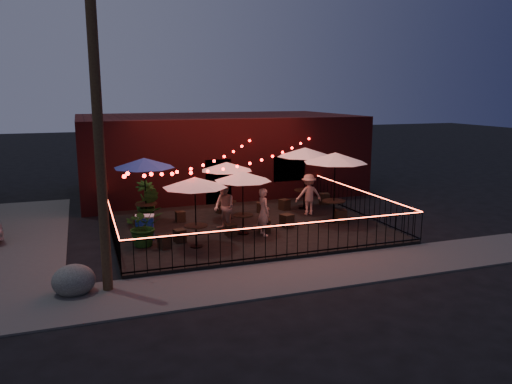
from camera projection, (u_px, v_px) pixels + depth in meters
ground at (264, 243)px, 17.40m from camera, size 110.00×110.00×0.00m
patio at (246, 227)px, 19.24m from camera, size 10.00×8.00×0.15m
sidewalk at (304, 274)px, 14.40m from camera, size 18.00×2.50×0.05m
brick_building at (217, 153)px, 26.57m from camera, size 14.00×8.00×4.00m
utility_pole at (99, 140)px, 12.45m from camera, size 0.26×0.26×8.00m
fence_front at (287, 241)px, 15.43m from camera, size 10.00×0.04×1.04m
fence_left at (111, 223)px, 17.49m from camera, size 0.04×8.00×1.04m
fence_right at (360, 203)px, 20.76m from camera, size 0.04×8.00×1.04m
festoon_lights at (222, 167)px, 18.15m from camera, size 10.02×8.72×1.32m
cafe_table_0 at (195, 183)px, 16.12m from camera, size 2.73×2.73×2.34m
cafe_table_1 at (144, 164)px, 18.96m from camera, size 3.10×3.10×2.59m
cafe_table_2 at (243, 177)px, 17.66m from camera, size 2.56×2.56×2.27m
cafe_table_3 at (227, 167)px, 19.80m from camera, size 2.37×2.37×2.31m
cafe_table_4 at (335, 159)px, 19.23m from camera, size 2.66×2.66×2.76m
cafe_table_5 at (305, 153)px, 21.51m from camera, size 2.91×2.91×2.70m
bistro_chair_0 at (164, 242)px, 16.33m from camera, size 0.45×0.45×0.42m
bistro_chair_1 at (180, 236)px, 17.03m from camera, size 0.43×0.43×0.43m
bistro_chair_2 at (139, 219)px, 19.32m from camera, size 0.46×0.46×0.45m
bistro_chair_3 at (180, 217)px, 19.71m from camera, size 0.37×0.37×0.41m
bistro_chair_4 at (231, 230)px, 17.76m from camera, size 0.37×0.37×0.42m
bistro_chair_5 at (264, 226)px, 18.19m from camera, size 0.51×0.51×0.49m
bistro_chair_6 at (221, 208)px, 21.12m from camera, size 0.44×0.44×0.43m
bistro_chair_7 at (261, 207)px, 21.27m from camera, size 0.45×0.45×0.42m
bistro_chair_8 at (287, 221)px, 18.90m from camera, size 0.53×0.53×0.49m
bistro_chair_9 at (340, 216)px, 19.60m from camera, size 0.51×0.51×0.51m
bistro_chair_10 at (284, 205)px, 21.70m from camera, size 0.49×0.49×0.46m
bistro_chair_11 at (324, 199)px, 22.76m from camera, size 0.51×0.51×0.50m
patron_a at (264, 212)px, 17.73m from camera, size 0.44×0.65×1.71m
patron_b at (224, 207)px, 18.27m from camera, size 0.90×1.03×1.79m
patron_c at (309, 194)px, 20.73m from camera, size 1.17×0.75×1.71m
potted_shrub_a at (144, 226)px, 16.52m from camera, size 1.34×1.19×1.38m
potted_shrub_b at (149, 206)px, 19.41m from camera, size 0.94×0.86×1.40m
potted_shrub_c at (146, 199)px, 20.34m from camera, size 1.06×1.06×1.49m
cooler at (145, 227)px, 17.32m from camera, size 0.72×0.58×0.85m
boulder at (74, 281)px, 12.91m from camera, size 1.24×1.16×0.78m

